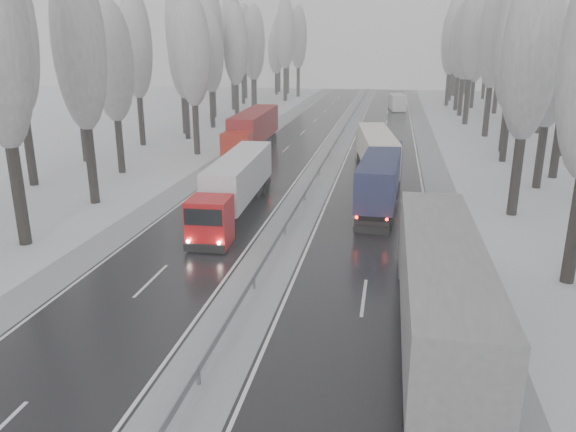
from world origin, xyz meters
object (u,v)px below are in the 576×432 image
(truck_grey_tarp, at_px, (438,278))
(truck_blue_box, at_px, (382,174))
(truck_red_red, at_px, (253,130))
(box_truck_distant, at_px, (397,102))
(truck_cream_box, at_px, (375,149))
(truck_red_white, at_px, (236,182))

(truck_grey_tarp, height_order, truck_blue_box, truck_grey_tarp)
(truck_grey_tarp, xyz_separation_m, truck_red_red, (-16.40, 36.12, -0.08))
(truck_red_red, bearing_deg, truck_grey_tarp, -67.32)
(box_truck_distant, bearing_deg, truck_grey_tarp, -95.40)
(truck_cream_box, distance_m, box_truck_distant, 49.63)
(truck_red_red, bearing_deg, truck_cream_box, -31.93)
(box_truck_distant, bearing_deg, truck_blue_box, -97.60)
(truck_blue_box, distance_m, truck_cream_box, 9.38)
(truck_cream_box, xyz_separation_m, truck_red_red, (-12.97, 7.55, 0.21))
(truck_grey_tarp, bearing_deg, truck_blue_box, 97.40)
(truck_blue_box, relative_size, box_truck_distant, 1.99)
(truck_grey_tarp, distance_m, truck_red_white, 19.44)
(truck_blue_box, distance_m, box_truck_distant, 58.94)
(truck_grey_tarp, distance_m, truck_cream_box, 28.78)
(truck_blue_box, height_order, box_truck_distant, truck_blue_box)
(truck_blue_box, height_order, truck_cream_box, truck_cream_box)
(box_truck_distant, distance_m, truck_red_white, 64.04)
(truck_blue_box, distance_m, truck_red_white, 10.54)
(truck_cream_box, relative_size, truck_red_red, 0.92)
(truck_grey_tarp, distance_m, truck_red_red, 39.67)
(truck_cream_box, xyz_separation_m, truck_red_white, (-8.87, -13.53, -0.09))
(truck_cream_box, bearing_deg, truck_red_red, 142.36)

